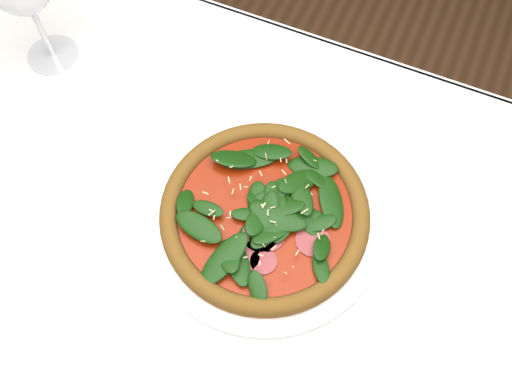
% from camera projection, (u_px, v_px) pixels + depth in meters
% --- Properties ---
extents(ground, '(6.00, 6.00, 0.00)m').
position_uv_depth(ground, '(239.00, 366.00, 1.40)').
color(ground, brown).
rests_on(ground, ground).
extents(dining_table, '(1.21, 0.81, 0.75)m').
position_uv_depth(dining_table, '(227.00, 287.00, 0.82)').
color(dining_table, silver).
rests_on(dining_table, ground).
extents(plate, '(0.32, 0.32, 0.01)m').
position_uv_depth(plate, '(264.00, 217.00, 0.75)').
color(plate, white).
rests_on(plate, dining_table).
extents(pizza, '(0.30, 0.30, 0.04)m').
position_uv_depth(pizza, '(265.00, 212.00, 0.73)').
color(pizza, '#9C6025').
rests_on(pizza, plate).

